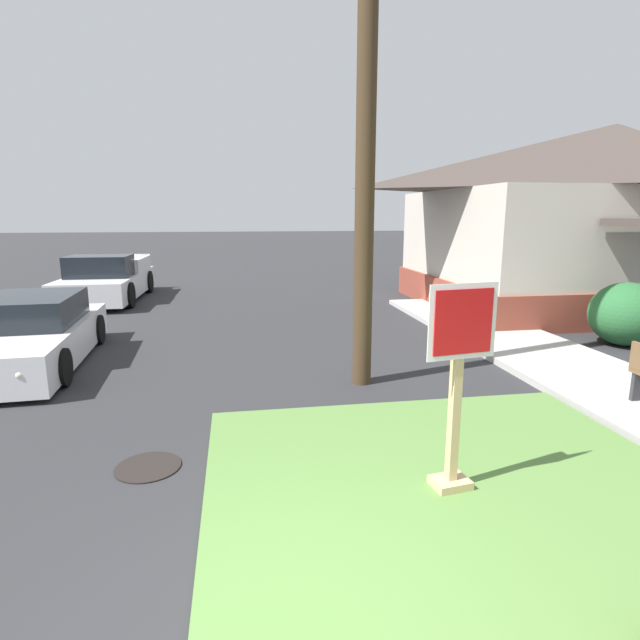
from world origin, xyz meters
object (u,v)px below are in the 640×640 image
stop_sign (456,394)px  pickup_truck_white (107,281)px  utility_pole (368,43)px  manhole_cover (148,467)px  parked_sedan_white (30,335)px

stop_sign → pickup_truck_white: 13.92m
stop_sign → pickup_truck_white: bearing=115.8°
pickup_truck_white → utility_pole: size_ratio=0.51×
manhole_cover → utility_pole: size_ratio=0.07×
stop_sign → parked_sedan_white: 7.92m
utility_pole → stop_sign: bearing=-89.3°
stop_sign → utility_pole: (-0.04, 3.41, 4.05)m
parked_sedan_white → utility_pole: size_ratio=0.46×
stop_sign → pickup_truck_white: stop_sign is taller
stop_sign → utility_pole: 5.30m
utility_pole → manhole_cover: bearing=-141.6°
stop_sign → parked_sedan_white: bearing=136.6°
pickup_truck_white → utility_pole: bearing=-56.5°
stop_sign → manhole_cover: bearing=160.9°
parked_sedan_white → pickup_truck_white: size_ratio=0.90×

